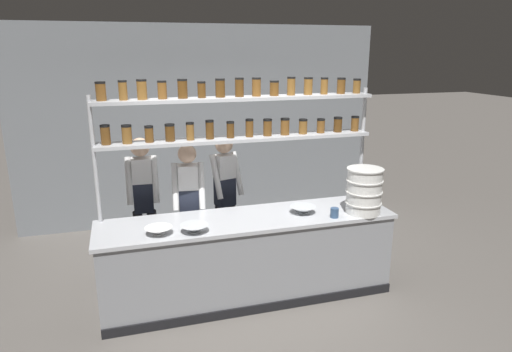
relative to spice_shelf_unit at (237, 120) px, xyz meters
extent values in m
plane|color=#5B5651|center=(0.02, -0.33, -1.90)|extent=(40.00, 40.00, 0.00)
cube|color=gray|center=(0.02, 2.24, -0.41)|extent=(5.53, 0.12, 2.99)
cube|color=gray|center=(0.02, -0.33, -1.46)|extent=(3.07, 0.72, 0.88)
cube|color=#B7BABF|center=(0.02, -0.33, -1.00)|extent=(3.13, 0.76, 0.04)
cube|color=black|center=(0.02, -0.69, -1.85)|extent=(3.07, 0.03, 0.10)
cylinder|color=#B7BABF|center=(-1.47, 0.00, -0.80)|extent=(0.04, 0.04, 2.21)
cylinder|color=#B7BABF|center=(1.51, 0.00, -0.80)|extent=(0.04, 0.04, 2.21)
cube|color=#B7BABF|center=(0.02, 0.00, -0.20)|extent=(2.97, 0.28, 0.04)
cylinder|color=brown|center=(-1.34, 0.00, -0.10)|extent=(0.09, 0.09, 0.18)
cylinder|color=black|center=(-1.34, 0.00, 0.00)|extent=(0.10, 0.10, 0.02)
cylinder|color=brown|center=(-1.14, 0.00, -0.10)|extent=(0.10, 0.10, 0.17)
cylinder|color=black|center=(-1.14, 0.00, -0.01)|extent=(0.10, 0.10, 0.02)
cylinder|color=brown|center=(-0.92, 0.00, -0.11)|extent=(0.09, 0.09, 0.15)
cylinder|color=black|center=(-0.92, 0.00, -0.03)|extent=(0.09, 0.09, 0.02)
cylinder|color=#513314|center=(-0.71, 0.00, -0.11)|extent=(0.10, 0.10, 0.16)
cylinder|color=black|center=(-0.71, 0.00, -0.02)|extent=(0.10, 0.10, 0.02)
cylinder|color=brown|center=(-0.51, 0.00, -0.10)|extent=(0.08, 0.08, 0.17)
cylinder|color=black|center=(-0.51, 0.00, -0.01)|extent=(0.08, 0.08, 0.02)
cylinder|color=#513314|center=(-0.30, 0.00, -0.10)|extent=(0.09, 0.09, 0.18)
cylinder|color=black|center=(-0.30, 0.00, 0.00)|extent=(0.09, 0.09, 0.02)
cylinder|color=#513314|center=(-0.08, 0.00, -0.11)|extent=(0.08, 0.08, 0.16)
cylinder|color=black|center=(-0.08, 0.00, -0.02)|extent=(0.08, 0.08, 0.02)
cylinder|color=brown|center=(0.13, 0.00, -0.10)|extent=(0.09, 0.09, 0.17)
cylinder|color=black|center=(0.13, 0.00, 0.00)|extent=(0.09, 0.09, 0.02)
cylinder|color=brown|center=(0.34, 0.00, -0.10)|extent=(0.09, 0.09, 0.16)
cylinder|color=black|center=(0.34, 0.00, -0.01)|extent=(0.10, 0.10, 0.02)
cylinder|color=brown|center=(0.54, 0.00, -0.10)|extent=(0.10, 0.10, 0.16)
cylinder|color=black|center=(0.54, 0.00, -0.01)|extent=(0.10, 0.10, 0.02)
cylinder|color=brown|center=(0.75, 0.00, -0.11)|extent=(0.09, 0.09, 0.15)
cylinder|color=black|center=(0.75, 0.00, -0.03)|extent=(0.10, 0.10, 0.02)
cylinder|color=brown|center=(0.97, 0.00, -0.11)|extent=(0.09, 0.09, 0.14)
cylinder|color=black|center=(0.97, 0.00, -0.03)|extent=(0.09, 0.09, 0.02)
cylinder|color=#513314|center=(1.18, 0.00, -0.11)|extent=(0.10, 0.10, 0.15)
cylinder|color=black|center=(1.18, 0.00, -0.02)|extent=(0.10, 0.10, 0.02)
cylinder|color=brown|center=(1.40, 0.00, -0.11)|extent=(0.09, 0.09, 0.15)
cylinder|color=black|center=(1.40, 0.00, -0.02)|extent=(0.09, 0.09, 0.02)
cube|color=#B7BABF|center=(0.02, 0.00, 0.23)|extent=(2.97, 0.28, 0.04)
cylinder|color=brown|center=(-1.35, 0.00, 0.33)|extent=(0.10, 0.10, 0.16)
cylinder|color=black|center=(-1.35, 0.00, 0.42)|extent=(0.10, 0.10, 0.02)
cylinder|color=brown|center=(-1.15, 0.00, 0.33)|extent=(0.08, 0.08, 0.17)
cylinder|color=black|center=(-1.15, 0.00, 0.43)|extent=(0.09, 0.09, 0.02)
cylinder|color=brown|center=(-0.97, 0.00, 0.34)|extent=(0.10, 0.10, 0.18)
cylinder|color=black|center=(-0.97, 0.00, 0.44)|extent=(0.10, 0.10, 0.02)
cylinder|color=brown|center=(-0.77, 0.00, 0.33)|extent=(0.09, 0.09, 0.16)
cylinder|color=black|center=(-0.77, 0.00, 0.42)|extent=(0.09, 0.09, 0.02)
cylinder|color=#513314|center=(-0.57, 0.00, 0.33)|extent=(0.10, 0.10, 0.18)
cylinder|color=black|center=(-0.57, 0.00, 0.43)|extent=(0.10, 0.10, 0.02)
cylinder|color=#513314|center=(-0.37, 0.00, 0.32)|extent=(0.08, 0.08, 0.15)
cylinder|color=black|center=(-0.37, 0.00, 0.40)|extent=(0.08, 0.08, 0.02)
cylinder|color=#513314|center=(-0.18, 0.00, 0.33)|extent=(0.10, 0.10, 0.17)
cylinder|color=black|center=(-0.18, 0.00, 0.43)|extent=(0.10, 0.10, 0.02)
cylinder|color=#513314|center=(0.02, 0.00, 0.34)|extent=(0.09, 0.09, 0.18)
cylinder|color=black|center=(0.02, 0.00, 0.43)|extent=(0.09, 0.09, 0.02)
cylinder|color=brown|center=(0.21, 0.00, 0.33)|extent=(0.09, 0.09, 0.18)
cylinder|color=black|center=(0.21, 0.00, 0.43)|extent=(0.10, 0.10, 0.02)
cylinder|color=brown|center=(0.41, 0.00, 0.32)|extent=(0.10, 0.10, 0.14)
cylinder|color=black|center=(0.41, 0.00, 0.40)|extent=(0.10, 0.10, 0.02)
cylinder|color=brown|center=(0.60, 0.00, 0.34)|extent=(0.09, 0.09, 0.18)
cylinder|color=black|center=(0.60, 0.00, 0.43)|extent=(0.09, 0.09, 0.02)
cylinder|color=brown|center=(0.80, 0.00, 0.33)|extent=(0.09, 0.09, 0.17)
cylinder|color=black|center=(0.80, 0.00, 0.43)|extent=(0.10, 0.10, 0.02)
cylinder|color=brown|center=(0.99, 0.00, 0.33)|extent=(0.08, 0.08, 0.16)
cylinder|color=black|center=(0.99, 0.00, 0.42)|extent=(0.08, 0.08, 0.02)
cylinder|color=brown|center=(1.20, 0.00, 0.33)|extent=(0.09, 0.09, 0.16)
cylinder|color=black|center=(1.20, 0.00, 0.41)|extent=(0.09, 0.09, 0.02)
cylinder|color=brown|center=(1.39, 0.00, 0.32)|extent=(0.08, 0.08, 0.14)
cylinder|color=black|center=(1.39, 0.00, 0.40)|extent=(0.09, 0.09, 0.02)
cylinder|color=black|center=(-1.09, 0.51, -1.50)|extent=(0.11, 0.11, 0.81)
cylinder|color=black|center=(-0.93, 0.50, -1.50)|extent=(0.11, 0.11, 0.81)
cube|color=#232838|center=(-1.01, 0.51, -0.92)|extent=(0.23, 0.18, 0.35)
cube|color=white|center=(-1.01, 0.51, -0.60)|extent=(0.23, 0.19, 0.29)
sphere|color=tan|center=(-1.01, 0.51, -0.33)|extent=(0.21, 0.21, 0.21)
cylinder|color=white|center=(-1.15, 0.45, -0.70)|extent=(0.08, 0.25, 0.53)
cylinder|color=white|center=(-0.86, 0.44, -0.70)|extent=(0.08, 0.25, 0.53)
cylinder|color=black|center=(-0.60, 0.25, -1.51)|extent=(0.11, 0.11, 0.78)
cylinder|color=black|center=(-0.44, 0.23, -1.51)|extent=(0.11, 0.11, 0.78)
cube|color=#232838|center=(-0.52, 0.24, -0.95)|extent=(0.24, 0.20, 0.34)
cube|color=white|center=(-0.52, 0.24, -0.65)|extent=(0.24, 0.21, 0.28)
sphere|color=tan|center=(-0.52, 0.24, -0.39)|extent=(0.21, 0.21, 0.21)
cylinder|color=white|center=(-0.67, 0.20, -0.74)|extent=(0.10, 0.25, 0.51)
cylinder|color=white|center=(-0.38, 0.17, -0.74)|extent=(0.10, 0.25, 0.51)
cylinder|color=black|center=(-0.12, 0.47, -1.51)|extent=(0.11, 0.11, 0.80)
cylinder|color=black|center=(0.03, 0.52, -1.51)|extent=(0.11, 0.11, 0.80)
cube|color=#232838|center=(-0.04, 0.50, -0.94)|extent=(0.26, 0.23, 0.34)
cube|color=white|center=(-0.04, 0.50, -0.62)|extent=(0.26, 0.24, 0.28)
sphere|color=tan|center=(-0.04, 0.50, -0.36)|extent=(0.21, 0.21, 0.21)
cylinder|color=white|center=(-0.16, 0.40, -0.72)|extent=(0.14, 0.26, 0.52)
cylinder|color=white|center=(0.11, 0.48, -0.72)|extent=(0.14, 0.26, 0.52)
cylinder|color=white|center=(1.25, -0.54, -0.93)|extent=(0.37, 0.37, 0.11)
cylinder|color=silver|center=(1.25, -0.54, -0.87)|extent=(0.39, 0.39, 0.01)
cylinder|color=white|center=(1.25, -0.54, -0.80)|extent=(0.37, 0.37, 0.11)
cylinder|color=silver|center=(1.25, -0.54, -0.74)|extent=(0.39, 0.39, 0.01)
cylinder|color=white|center=(1.25, -0.54, -0.68)|extent=(0.37, 0.37, 0.11)
cylinder|color=silver|center=(1.25, -0.54, -0.62)|extent=(0.39, 0.39, 0.01)
cylinder|color=white|center=(1.25, -0.54, -0.56)|extent=(0.37, 0.37, 0.11)
cylinder|color=silver|center=(1.25, -0.54, -0.49)|extent=(0.39, 0.39, 0.01)
cylinder|color=silver|center=(-0.59, -0.56, -0.98)|extent=(0.12, 0.12, 0.01)
cone|color=silver|center=(-0.59, -0.56, -0.95)|extent=(0.28, 0.28, 0.08)
cylinder|color=white|center=(-0.92, -0.52, -0.98)|extent=(0.12, 0.12, 0.01)
cone|color=white|center=(-0.92, -0.52, -0.95)|extent=(0.27, 0.27, 0.07)
cylinder|color=silver|center=(0.63, -0.36, -0.98)|extent=(0.13, 0.13, 0.01)
cone|color=silver|center=(0.63, -0.36, -0.95)|extent=(0.28, 0.28, 0.08)
cylinder|color=#334C70|center=(0.90, -0.58, -0.93)|extent=(0.09, 0.09, 0.10)
camera|label=1|loc=(-1.19, -4.67, 0.73)|focal=32.00mm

